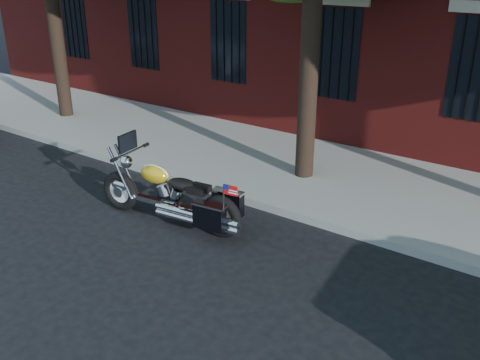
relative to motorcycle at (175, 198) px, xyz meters
The scene contains 4 objects.
ground 0.60m from the motorcycle, ahead, with size 120.00×120.00×0.00m, color black.
curb 1.50m from the motorcycle, 76.69° to the left, with size 40.00×0.16×0.15m, color gray.
sidewalk 3.32m from the motorcycle, 84.24° to the left, with size 40.00×3.60×0.15m, color gray.
motorcycle is the anchor object (origin of this frame).
Camera 1 is at (5.26, -5.95, 4.25)m, focal length 40.00 mm.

